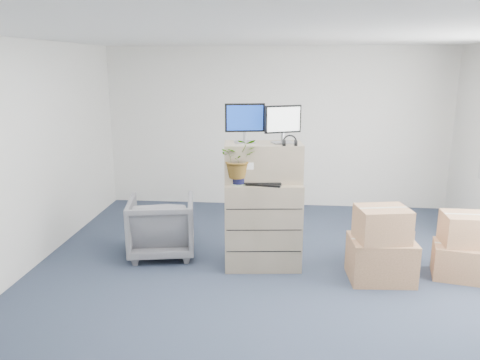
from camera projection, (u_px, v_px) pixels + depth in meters
The scene contains 16 objects.
ground at pixel (270, 296), 5.18m from camera, with size 7.00×7.00×0.00m, color #222A3D.
wall_back at pixel (277, 128), 8.23m from camera, with size 6.00×0.02×2.80m, color silver.
filing_cabinet_lower at pixel (263, 224), 5.87m from camera, with size 0.94×0.57×1.10m, color gray.
filing_cabinet_upper at pixel (263, 162), 5.73m from camera, with size 0.94×0.47×0.47m, color gray.
monitor_left at pixel (245, 121), 5.64m from camera, with size 0.48×0.23×0.48m.
monitor_right at pixel (283, 122), 5.59m from camera, with size 0.44×0.26×0.46m.
headphones at pixel (290, 142), 5.49m from camera, with size 0.17×0.17×0.02m, color black.
keyboard at pixel (261, 183), 5.60m from camera, with size 0.49×0.20×0.03m, color black.
mouse at pixel (293, 183), 5.61m from camera, with size 0.09×0.06×0.03m, color silver.
water_bottle at pixel (266, 170), 5.76m from camera, with size 0.07×0.07×0.26m, color gray.
phone_dock at pixel (258, 177), 5.78m from camera, with size 0.07×0.06×0.15m.
external_drive at pixel (293, 177), 5.82m from camera, with size 0.22×0.17×0.07m, color black.
tissue_box at pixel (288, 170), 5.84m from camera, with size 0.27×0.14×0.10m, color #3E95D2.
potted_plant at pixel (239, 163), 5.54m from camera, with size 0.55×0.58×0.46m.
office_chair at pixel (162, 223), 6.23m from camera, with size 0.84×0.79×0.87m, color #58585D.
cardboard_boxes at pixel (404, 248), 5.62m from camera, with size 1.64×1.15×0.91m.
Camera 1 is at (0.09, -4.72, 2.52)m, focal length 35.00 mm.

